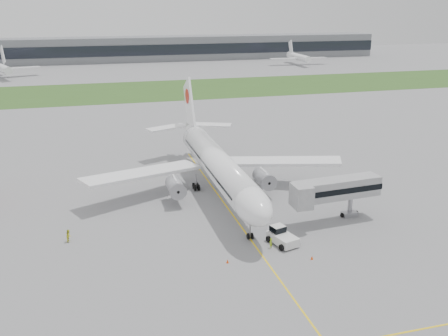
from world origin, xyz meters
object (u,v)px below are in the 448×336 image
object	(u,v)px
jet_bridge	(332,190)
ground_crew_near	(271,243)
pushback_tug	(281,236)
airliner	(216,162)

from	to	relation	value
jet_bridge	ground_crew_near	distance (m)	14.32
pushback_tug	jet_bridge	distance (m)	12.09
ground_crew_near	pushback_tug	bearing A→B (deg)	172.92
pushback_tug	jet_bridge	xyz separation A→B (m)	(10.17, 5.04, 4.15)
pushback_tug	airliner	bearing A→B (deg)	84.12
jet_bridge	ground_crew_near	world-z (taller)	jet_bridge
airliner	ground_crew_near	world-z (taller)	airliner
jet_bridge	ground_crew_near	size ratio (longest dim) A/B	10.16
jet_bridge	airliner	bearing A→B (deg)	124.92
airliner	jet_bridge	world-z (taller)	airliner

